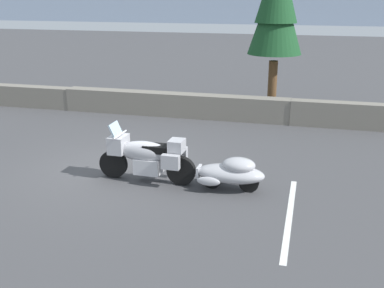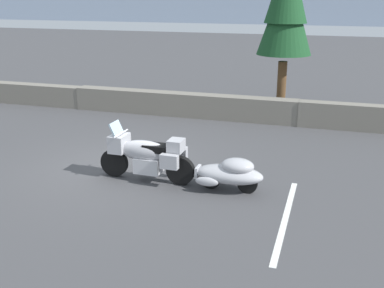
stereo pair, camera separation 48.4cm
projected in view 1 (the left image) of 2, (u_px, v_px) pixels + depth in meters
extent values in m
plane|color=#424244|center=(112.00, 169.00, 11.54)|extent=(80.00, 80.00, 0.00)
cube|color=slate|center=(174.00, 105.00, 16.37)|extent=(8.00, 0.57, 0.81)
cylinder|color=black|center=(114.00, 164.00, 10.93)|extent=(0.66, 0.15, 0.66)
cylinder|color=black|center=(181.00, 171.00, 10.51)|extent=(0.66, 0.15, 0.66)
cube|color=silver|center=(149.00, 165.00, 10.69)|extent=(0.61, 0.45, 0.36)
ellipsoid|color=#B2B2B7|center=(144.00, 151.00, 10.61)|extent=(1.21, 0.46, 0.48)
cube|color=#B2B2B7|center=(118.00, 144.00, 10.74)|extent=(0.37, 0.53, 0.40)
cube|color=#9EB7C6|center=(116.00, 130.00, 10.65)|extent=(0.20, 0.44, 0.34)
cube|color=black|center=(156.00, 148.00, 10.51)|extent=(0.57, 0.37, 0.16)
cube|color=#B2B2B7|center=(177.00, 146.00, 10.36)|extent=(0.33, 0.41, 0.28)
cube|color=#B2B2B7|center=(170.00, 162.00, 10.18)|extent=(0.40, 0.17, 0.32)
cube|color=#B2B2B7|center=(179.00, 153.00, 10.73)|extent=(0.40, 0.17, 0.32)
cylinder|color=silver|center=(120.00, 135.00, 10.65)|extent=(0.05, 0.70, 0.04)
cylinder|color=silver|center=(115.00, 154.00, 10.84)|extent=(0.26, 0.07, 0.54)
cylinder|color=black|center=(212.00, 179.00, 10.36)|extent=(0.44, 0.11, 0.44)
cylinder|color=black|center=(249.00, 182.00, 10.15)|extent=(0.44, 0.11, 0.44)
ellipsoid|color=#B2B2B7|center=(230.00, 174.00, 10.21)|extent=(1.51, 0.71, 0.40)
ellipsoid|color=#B2B2B7|center=(239.00, 165.00, 10.10)|extent=(0.73, 0.57, 0.32)
cube|color=silver|center=(199.00, 171.00, 10.40)|extent=(0.07, 0.32, 0.24)
ellipsoid|color=#B2B2B7|center=(209.00, 181.00, 10.05)|extent=(0.52, 0.15, 0.20)
ellipsoid|color=#B2B2B7|center=(215.00, 171.00, 10.64)|extent=(0.52, 0.15, 0.20)
cylinder|color=silver|center=(182.00, 173.00, 10.52)|extent=(0.70, 0.06, 0.05)
cylinder|color=brown|center=(272.00, 87.00, 16.77)|extent=(0.32, 0.32, 1.85)
cone|color=#194723|center=(276.00, 11.00, 15.96)|extent=(1.88, 1.88, 2.92)
cube|color=silver|center=(289.00, 216.00, 9.11)|extent=(0.12, 3.60, 0.01)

